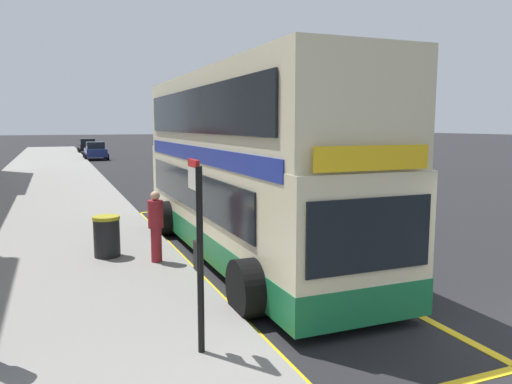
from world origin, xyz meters
TOP-DOWN VIEW (x-y plane):
  - ground_plane at (0.00, 32.00)m, footprint 260.00×260.00m
  - pavement_near at (-7.00, 32.00)m, footprint 6.00×76.00m
  - double_decker_bus at (-2.46, 6.73)m, footprint 3.14×10.56m
  - bus_bay_markings at (-2.51, 6.80)m, footprint 2.98×13.86m
  - bus_stop_sign at (-4.94, 1.81)m, footprint 0.09×0.51m
  - parked_car_white_ahead at (4.63, 29.19)m, footprint 2.09×4.20m
  - parked_car_black_far at (-3.13, 54.67)m, footprint 2.09×4.20m
  - parked_car_navy_behind at (-3.14, 43.38)m, footprint 2.09×4.20m
  - pedestrian_further_back at (-4.64, 6.43)m, footprint 0.34×0.34m
  - litter_bin at (-5.62, 7.31)m, footprint 0.62×0.62m

SIDE VIEW (x-z plane):
  - ground_plane at x=0.00m, z-range 0.00..0.00m
  - bus_bay_markings at x=-2.51m, z-range 0.00..0.01m
  - pavement_near at x=-7.00m, z-range 0.00..0.14m
  - litter_bin at x=-5.62m, z-range 0.14..1.10m
  - parked_car_white_ahead at x=4.63m, z-range -0.01..1.61m
  - parked_car_black_far at x=-3.13m, z-range -0.01..1.61m
  - parked_car_navy_behind at x=-3.14m, z-range -0.01..1.61m
  - pedestrian_further_back at x=-4.64m, z-range 0.20..1.80m
  - bus_stop_sign at x=-4.94m, z-range 0.38..2.97m
  - double_decker_bus at x=-2.46m, z-range -0.14..4.26m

